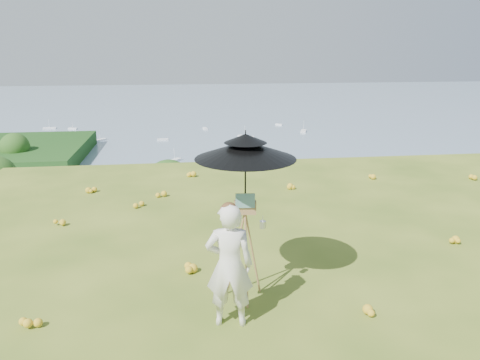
{
  "coord_description": "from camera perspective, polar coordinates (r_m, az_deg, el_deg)",
  "views": [
    {
      "loc": [
        -2.25,
        -5.79,
        3.16
      ],
      "look_at": [
        -1.25,
        2.03,
        0.88
      ],
      "focal_mm": 35.0,
      "sensor_mm": 36.0,
      "label": 1
    }
  ],
  "objects": [
    {
      "name": "ground",
      "position": [
        6.97,
        12.67,
        -11.26
      ],
      "size": [
        14.0,
        14.0,
        0.0
      ],
      "primitive_type": "plane",
      "color": "#48611B",
      "rests_on": "ground"
    },
    {
      "name": "shoreline_tier",
      "position": [
        89.81,
        -5.22,
        -9.76
      ],
      "size": [
        170.0,
        28.0,
        8.0
      ],
      "primitive_type": "cube",
      "color": "gray",
      "rests_on": "bay_water"
    },
    {
      "name": "painter_cap",
      "position": [
        5.13,
        -1.35,
        -3.27
      ],
      "size": [
        0.22,
        0.26,
        0.1
      ],
      "primitive_type": null,
      "rotation": [
        0.0,
        0.0,
        -0.15
      ],
      "color": "#CE7177",
      "rests_on": "painter"
    },
    {
      "name": "moored_boats",
      "position": [
        171.11,
        -10.59,
        3.46
      ],
      "size": [
        140.0,
        140.0,
        0.7
      ],
      "primitive_type": null,
      "color": "white",
      "rests_on": "bay_water"
    },
    {
      "name": "sun_umbrella",
      "position": [
        5.65,
        0.66,
        1.05
      ],
      "size": [
        1.46,
        1.46,
        1.01
      ],
      "primitive_type": null,
      "rotation": [
        0.0,
        0.0,
        -0.21
      ],
      "color": "black",
      "rests_on": "field_easel"
    },
    {
      "name": "bay_water",
      "position": [
        248.59,
        -6.77,
        7.46
      ],
      "size": [
        700.0,
        700.0,
        0.0
      ],
      "primitive_type": "plane",
      "color": "gray",
      "rests_on": "ground"
    },
    {
      "name": "slope_trees",
      "position": [
        44.7,
        -3.83,
        -7.84
      ],
      "size": [
        110.0,
        50.0,
        6.0
      ],
      "primitive_type": null,
      "color": "#194615",
      "rests_on": "forest_slope"
    },
    {
      "name": "harbor_town",
      "position": [
        87.17,
        -5.33,
        -5.91
      ],
      "size": [
        110.0,
        22.0,
        5.0
      ],
      "primitive_type": null,
      "color": "silver",
      "rests_on": "shoreline_tier"
    },
    {
      "name": "field_easel",
      "position": [
        5.95,
        0.6,
        -8.1
      ],
      "size": [
        0.6,
        0.6,
        1.44
      ],
      "primitive_type": null,
      "rotation": [
        0.0,
        0.0,
        -0.1
      ],
      "color": "#A18143",
      "rests_on": "ground"
    },
    {
      "name": "wildflowers",
      "position": [
        7.15,
        12.02,
        -9.94
      ],
      "size": [
        10.0,
        10.5,
        0.12
      ],
      "primitive_type": null,
      "color": "gold",
      "rests_on": "ground"
    },
    {
      "name": "painter",
      "position": [
        5.41,
        -1.3,
        -10.37
      ],
      "size": [
        0.59,
        0.43,
        1.5
      ],
      "primitive_type": "imported",
      "rotation": [
        0.0,
        0.0,
        3.01
      ],
      "color": "white",
      "rests_on": "ground"
    }
  ]
}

